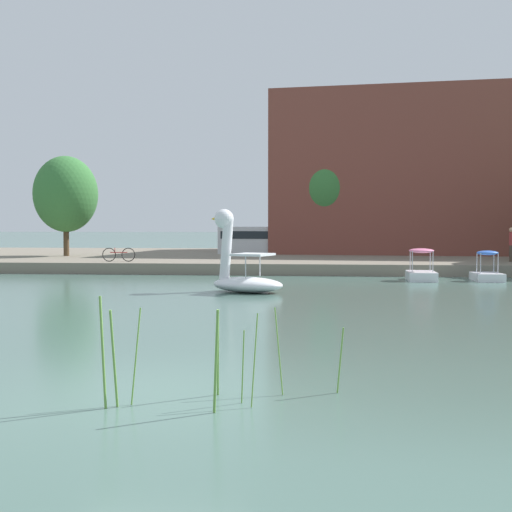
# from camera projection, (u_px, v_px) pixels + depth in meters

# --- Properties ---
(ground_plane) EXTENTS (505.50, 505.50, 0.00)m
(ground_plane) POSITION_uv_depth(u_px,v_px,m) (150.00, 393.00, 9.51)
(ground_plane) COLOR #47665B
(shore_bank_far) EXTENTS (143.87, 21.96, 0.55)m
(shore_bank_far) POSITION_uv_depth(u_px,v_px,m) (287.00, 259.00, 42.84)
(shore_bank_far) COLOR slate
(shore_bank_far) RESTS_ON ground_plane
(swan_boat) EXTENTS (2.98, 2.28, 2.96)m
(swan_boat) POSITION_uv_depth(u_px,v_px,m) (242.00, 271.00, 23.96)
(swan_boat) COLOR white
(swan_boat) RESTS_ON ground_plane
(pedal_boat_pink) EXTENTS (1.24, 2.10, 1.39)m
(pedal_boat_pink) POSITION_uv_depth(u_px,v_px,m) (421.00, 270.00, 29.17)
(pedal_boat_pink) COLOR white
(pedal_boat_pink) RESTS_ON ground_plane
(pedal_boat_blue) EXTENTS (1.15, 1.84, 1.30)m
(pedal_boat_blue) POSITION_uv_depth(u_px,v_px,m) (487.00, 272.00, 28.97)
(pedal_boat_blue) COLOR white
(pedal_boat_blue) RESTS_ON ground_plane
(tree_broadleaf_behind_dock) EXTENTS (5.31, 5.30, 5.98)m
(tree_broadleaf_behind_dock) POSITION_uv_depth(u_px,v_px,m) (66.00, 194.00, 40.41)
(tree_broadleaf_behind_dock) COLOR #4C3823
(tree_broadleaf_behind_dock) RESTS_ON shore_bank_far
(tree_sapling_by_fence) EXTENTS (4.74, 4.56, 6.53)m
(tree_sapling_by_fence) POSITION_uv_depth(u_px,v_px,m) (328.00, 190.00, 43.35)
(tree_sapling_by_fence) COLOR #423323
(tree_sapling_by_fence) RESTS_ON shore_bank_far
(person_on_path) EXTENTS (0.25, 0.26, 1.73)m
(person_on_path) POSITION_uv_depth(u_px,v_px,m) (511.00, 243.00, 34.07)
(person_on_path) COLOR #47382D
(person_on_path) RESTS_ON shore_bank_far
(bicycle_parked) EXTENTS (1.69, 0.13, 0.71)m
(bicycle_parked) POSITION_uv_depth(u_px,v_px,m) (119.00, 255.00, 34.21)
(bicycle_parked) COLOR black
(bicycle_parked) RESTS_ON shore_bank_far
(parked_van) EXTENTS (4.90, 2.18, 1.75)m
(parked_van) POSITION_uv_depth(u_px,v_px,m) (257.00, 239.00, 43.90)
(parked_van) COLOR silver
(parked_van) RESTS_ON shore_bank_far
(apartment_block) EXTENTS (23.09, 15.46, 10.41)m
(apartment_block) POSITION_uv_depth(u_px,v_px,m) (441.00, 177.00, 46.76)
(apartment_block) COLOR brown
(apartment_block) RESTS_ON shore_bank_far
(reed_clump_foreground) EXTENTS (3.16, 1.33, 1.46)m
(reed_clump_foreground) POSITION_uv_depth(u_px,v_px,m) (186.00, 357.00, 8.83)
(reed_clump_foreground) COLOR #669942
(reed_clump_foreground) RESTS_ON ground_plane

